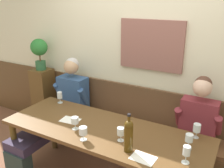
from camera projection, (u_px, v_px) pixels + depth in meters
name	position (u px, v px, depth m)	size (l,w,h in m)	color
room_wall_back	(142.00, 50.00, 3.10)	(6.80, 0.12, 2.80)	beige
wood_wainscot_panel	(137.00, 118.00, 3.37)	(6.80, 0.03, 0.93)	brown
wall_bench	(130.00, 137.00, 3.26)	(2.47, 0.42, 0.94)	brown
dining_table	(103.00, 136.00, 2.58)	(2.17, 0.78, 0.74)	brown
person_center_left_seat	(58.00, 110.00, 3.28)	(0.51, 1.23, 1.24)	#243230
person_right_seat	(189.00, 148.00, 2.47)	(0.49, 1.22, 1.25)	#2F2C3F
wine_bottle_clear_water	(129.00, 135.00, 2.14)	(0.08, 0.08, 0.36)	#46300C
wine_glass_center_rear	(121.00, 132.00, 2.32)	(0.07, 0.07, 0.14)	silver
wine_glass_center_front	(197.00, 129.00, 2.37)	(0.07, 0.07, 0.15)	silver
wine_glass_near_bucket	(75.00, 121.00, 2.52)	(0.08, 0.08, 0.13)	silver
wine_glass_right_end	(189.00, 139.00, 2.19)	(0.07, 0.07, 0.15)	silver
wine_glass_left_end	(60.00, 96.00, 3.15)	(0.07, 0.07, 0.14)	silver
wine_glass_mid_left	(83.00, 131.00, 2.33)	(0.08, 0.08, 0.13)	silver
wine_glass_mid_right	(187.00, 152.00, 2.00)	(0.07, 0.07, 0.16)	silver
tasting_sheet_left_guest	(143.00, 158.00, 2.09)	(0.21, 0.15, 0.00)	white
tasting_sheet_right_guest	(70.00, 120.00, 2.74)	(0.21, 0.15, 0.00)	white
corner_pedestal	(44.00, 99.00, 3.93)	(0.28, 0.28, 0.98)	brown
potted_plant	(39.00, 50.00, 3.67)	(0.25, 0.25, 0.47)	#2C5D37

